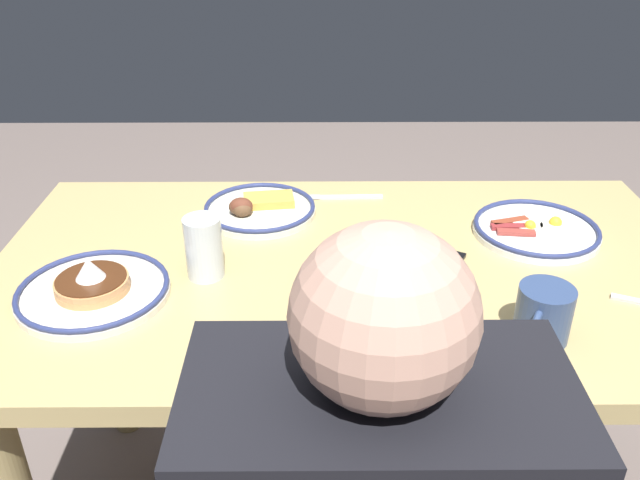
# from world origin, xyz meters

# --- Properties ---
(dining_table) EXTENTS (1.42, 0.80, 0.72)m
(dining_table) POSITION_xyz_m (0.00, 0.00, 0.61)
(dining_table) COLOR tan
(dining_table) RESTS_ON ground_plane
(plate_near_main) EXTENTS (0.25, 0.25, 0.05)m
(plate_near_main) POSITION_xyz_m (0.19, -0.22, 0.74)
(plate_near_main) COLOR silver
(plate_near_main) RESTS_ON dining_table
(plate_center_pancakes) EXTENTS (0.26, 0.26, 0.04)m
(plate_center_pancakes) POSITION_xyz_m (-0.41, -0.12, 0.74)
(plate_center_pancakes) COLOR white
(plate_center_pancakes) RESTS_ON dining_table
(plate_far_companion) EXTENTS (0.27, 0.27, 0.08)m
(plate_far_companion) POSITION_xyz_m (0.47, 0.12, 0.74)
(plate_far_companion) COLOR silver
(plate_far_companion) RESTS_ON dining_table
(coffee_mug) EXTENTS (0.09, 0.12, 0.09)m
(coffee_mug) POSITION_xyz_m (-0.31, 0.24, 0.77)
(coffee_mug) COLOR #334772
(coffee_mug) RESTS_ON dining_table
(drinking_glass) EXTENTS (0.07, 0.07, 0.12)m
(drinking_glass) POSITION_xyz_m (0.28, 0.04, 0.78)
(drinking_glass) COLOR silver
(drinking_glass) RESTS_ON dining_table
(cell_phone) EXTENTS (0.16, 0.13, 0.01)m
(cell_phone) POSITION_xyz_m (-0.16, -0.03, 0.73)
(cell_phone) COLOR black
(cell_phone) RESTS_ON dining_table
(fork_near) EXTENTS (0.18, 0.02, 0.01)m
(fork_near) POSITION_xyz_m (-0.00, -0.30, 0.73)
(fork_near) COLOR silver
(fork_near) RESTS_ON dining_table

